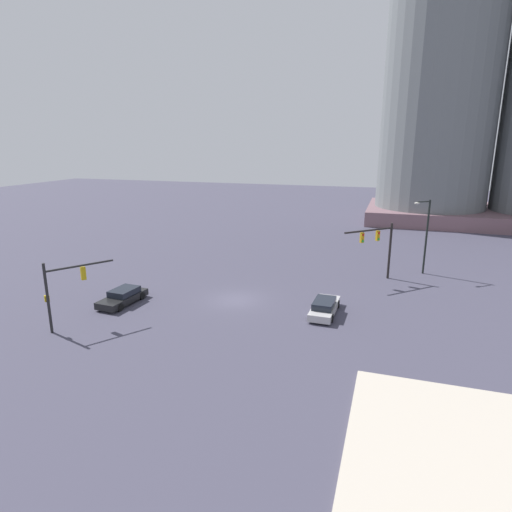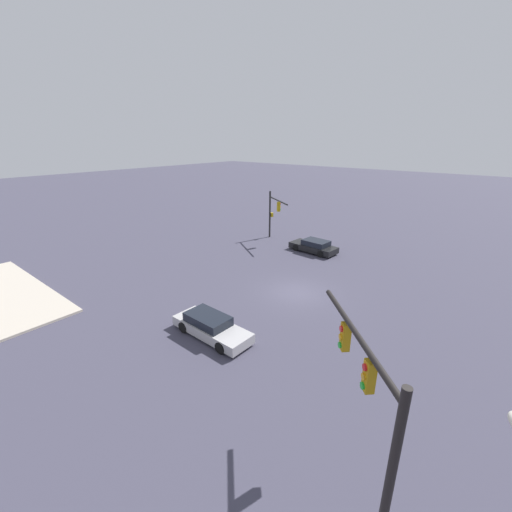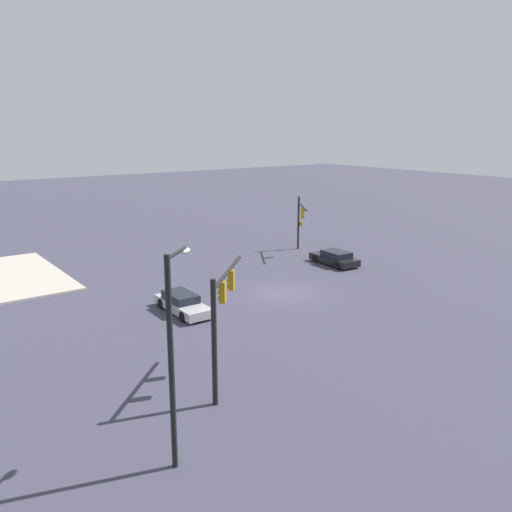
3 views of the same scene
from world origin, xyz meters
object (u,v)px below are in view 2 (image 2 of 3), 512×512
Objects in this scene: traffic_signal_near_corner at (370,401)px; sedan_car_waiting_far at (314,246)px; traffic_signal_opposite_side at (274,210)px; sedan_car_approaching at (211,326)px.

traffic_signal_near_corner is 23.74m from sedan_car_waiting_far.
traffic_signal_opposite_side is (-20.54, -18.32, -0.53)m from traffic_signal_near_corner.
traffic_signal_opposite_side is 1.03× the size of sedan_car_approaching.
traffic_signal_opposite_side is at bearing 117.14° from sedan_car_approaching.
traffic_signal_opposite_side is at bearing -4.70° from sedan_car_waiting_far.
sedan_car_waiting_far is (-19.70, -12.84, -3.24)m from traffic_signal_near_corner.
traffic_signal_opposite_side is 6.17m from sedan_car_waiting_far.
sedan_car_approaching is (-3.44, -9.99, -3.24)m from traffic_signal_near_corner.
sedan_car_approaching and sedan_car_waiting_far have the same top height.
traffic_signal_near_corner reaches higher than traffic_signal_opposite_side.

